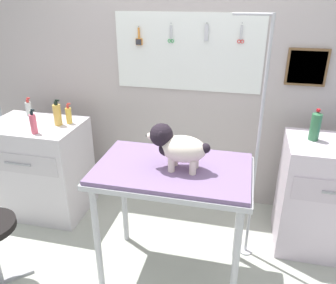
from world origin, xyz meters
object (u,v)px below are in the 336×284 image
(grooming_arm, at_px, (255,157))
(soda_bottle, at_px, (315,126))
(grooming_table, at_px, (173,179))
(counter_left, at_px, (41,168))
(dog, at_px, (177,146))
(conditioner_bottle, at_px, (57,115))
(cabinet_right, at_px, (325,197))

(grooming_arm, relative_size, soda_bottle, 7.53)
(grooming_table, height_order, soda_bottle, soda_bottle)
(counter_left, distance_m, soda_bottle, 2.36)
(dog, xyz_separation_m, soda_bottle, (0.90, 0.63, -0.02))
(conditioner_bottle, bearing_deg, grooming_arm, -6.84)
(counter_left, height_order, cabinet_right, cabinet_right)
(conditioner_bottle, bearing_deg, cabinet_right, 0.87)
(cabinet_right, bearing_deg, grooming_table, -152.53)
(counter_left, relative_size, soda_bottle, 3.63)
(dog, relative_size, cabinet_right, 0.45)
(counter_left, distance_m, conditioner_bottle, 0.58)
(dog, height_order, soda_bottle, dog)
(grooming_arm, xyz_separation_m, cabinet_right, (0.57, 0.23, -0.39))
(grooming_table, height_order, counter_left, grooming_table)
(conditioner_bottle, bearing_deg, counter_left, -173.51)
(soda_bottle, bearing_deg, grooming_table, -146.98)
(grooming_table, height_order, conditioner_bottle, conditioner_bottle)
(grooming_table, relative_size, conditioner_bottle, 4.55)
(counter_left, relative_size, cabinet_right, 0.96)
(dog, height_order, counter_left, dog)
(counter_left, bearing_deg, dog, -20.99)
(grooming_arm, relative_size, conditioner_bottle, 8.02)
(grooming_table, relative_size, soda_bottle, 4.27)
(grooming_table, height_order, cabinet_right, cabinet_right)
(grooming_arm, relative_size, cabinet_right, 1.98)
(dog, bearing_deg, grooming_table, 147.74)
(grooming_table, xyz_separation_m, grooming_arm, (0.52, 0.34, 0.05))
(grooming_table, bearing_deg, soda_bottle, 33.02)
(grooming_arm, bearing_deg, grooming_table, -147.11)
(dog, distance_m, soda_bottle, 1.10)
(cabinet_right, distance_m, conditioner_bottle, 2.27)
(grooming_table, relative_size, grooming_arm, 0.57)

